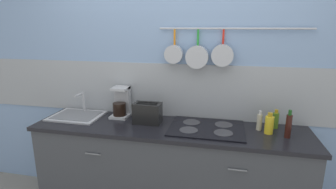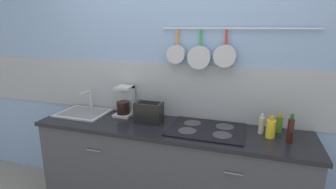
{
  "view_description": "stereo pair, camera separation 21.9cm",
  "coord_description": "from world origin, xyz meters",
  "px_view_note": "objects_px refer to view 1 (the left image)",
  "views": [
    {
      "loc": [
        0.46,
        -2.11,
        1.76
      ],
      "look_at": [
        -0.0,
        0.0,
        1.2
      ],
      "focal_mm": 28.0,
      "sensor_mm": 36.0,
      "label": 1
    },
    {
      "loc": [
        0.67,
        -2.05,
        1.76
      ],
      "look_at": [
        -0.0,
        0.0,
        1.2
      ],
      "focal_mm": 28.0,
      "sensor_mm": 36.0,
      "label": 2
    }
  ],
  "objects_px": {
    "coffee_maker": "(121,104)",
    "bottle_hot_sauce": "(259,122)",
    "toaster": "(148,113)",
    "bottle_cooking_wine": "(269,124)",
    "bottle_vinegar": "(276,120)",
    "bottle_dish_soap": "(288,126)"
  },
  "relations": [
    {
      "from": "bottle_dish_soap",
      "to": "bottle_hot_sauce",
      "type": "bearing_deg",
      "value": 149.32
    },
    {
      "from": "coffee_maker",
      "to": "bottle_vinegar",
      "type": "distance_m",
      "value": 1.42
    },
    {
      "from": "toaster",
      "to": "bottle_dish_soap",
      "type": "distance_m",
      "value": 1.18
    },
    {
      "from": "bottle_vinegar",
      "to": "bottle_hot_sauce",
      "type": "bearing_deg",
      "value": -152.2
    },
    {
      "from": "toaster",
      "to": "bottle_cooking_wine",
      "type": "relative_size",
      "value": 1.48
    },
    {
      "from": "bottle_hot_sauce",
      "to": "bottle_vinegar",
      "type": "height_order",
      "value": "bottle_hot_sauce"
    },
    {
      "from": "bottle_dish_soap",
      "to": "bottle_vinegar",
      "type": "bearing_deg",
      "value": 107.34
    },
    {
      "from": "bottle_hot_sauce",
      "to": "bottle_dish_soap",
      "type": "xyz_separation_m",
      "value": [
        0.2,
        -0.12,
        0.03
      ]
    },
    {
      "from": "bottle_dish_soap",
      "to": "toaster",
      "type": "bearing_deg",
      "value": 176.22
    },
    {
      "from": "toaster",
      "to": "bottle_hot_sauce",
      "type": "distance_m",
      "value": 0.98
    },
    {
      "from": "coffee_maker",
      "to": "toaster",
      "type": "xyz_separation_m",
      "value": [
        0.3,
        -0.13,
        -0.03
      ]
    },
    {
      "from": "toaster",
      "to": "bottle_vinegar",
      "type": "xyz_separation_m",
      "value": [
        1.12,
        0.12,
        -0.02
      ]
    },
    {
      "from": "bottle_dish_soap",
      "to": "coffee_maker",
      "type": "bearing_deg",
      "value": 172.09
    },
    {
      "from": "bottle_cooking_wine",
      "to": "bottle_dish_soap",
      "type": "xyz_separation_m",
      "value": [
        0.13,
        -0.05,
        0.02
      ]
    },
    {
      "from": "coffee_maker",
      "to": "bottle_dish_soap",
      "type": "height_order",
      "value": "coffee_maker"
    },
    {
      "from": "coffee_maker",
      "to": "bottle_vinegar",
      "type": "relative_size",
      "value": 1.76
    },
    {
      "from": "coffee_maker",
      "to": "bottle_hot_sauce",
      "type": "bearing_deg",
      "value": -3.83
    },
    {
      "from": "bottle_hot_sauce",
      "to": "bottle_vinegar",
      "type": "relative_size",
      "value": 1.01
    },
    {
      "from": "coffee_maker",
      "to": "bottle_cooking_wine",
      "type": "height_order",
      "value": "coffee_maker"
    },
    {
      "from": "coffee_maker",
      "to": "bottle_cooking_wine",
      "type": "xyz_separation_m",
      "value": [
        1.35,
        -0.15,
        -0.04
      ]
    },
    {
      "from": "bottle_cooking_wine",
      "to": "coffee_maker",
      "type": "bearing_deg",
      "value": 173.59
    },
    {
      "from": "coffee_maker",
      "to": "bottle_dish_soap",
      "type": "bearing_deg",
      "value": -7.91
    }
  ]
}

